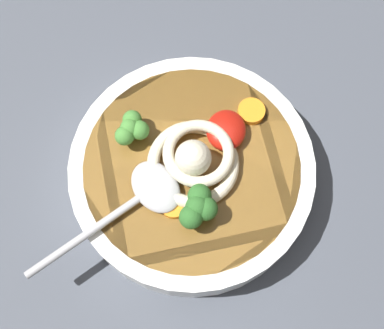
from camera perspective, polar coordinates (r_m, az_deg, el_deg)
name	(u,v)px	position (r cm, az deg, el deg)	size (l,w,h in cm)	color
table_slab	(211,188)	(60.24, 2.09, -2.60)	(97.20, 97.20, 3.06)	#474C56
soup_bowl	(192,172)	(56.31, 0.00, -0.86)	(25.78, 25.78, 5.24)	white
noodle_pile	(195,158)	(52.76, 0.31, 0.71)	(10.46, 10.26, 4.20)	beige
soup_spoon	(144,195)	(52.31, -5.24, -3.30)	(14.79, 14.34, 1.60)	#B7B7BC
chili_sauce_dollop	(226,130)	(54.31, 3.75, 3.78)	(4.61, 4.15, 2.08)	#B2190F
broccoli_floret_center	(199,207)	(50.21, 0.82, -4.71)	(4.63, 3.98, 3.66)	#7A9E60
broccoli_floret_front	(132,129)	(53.63, -6.64, 3.94)	(3.93, 3.38, 3.11)	#7A9E60
carrot_slice_near_spoon	(251,111)	(56.15, 6.52, 5.81)	(2.91, 2.91, 0.79)	orange
carrot_slice_rear	(174,205)	(52.30, -2.01, -4.48)	(2.67, 2.67, 0.70)	orange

